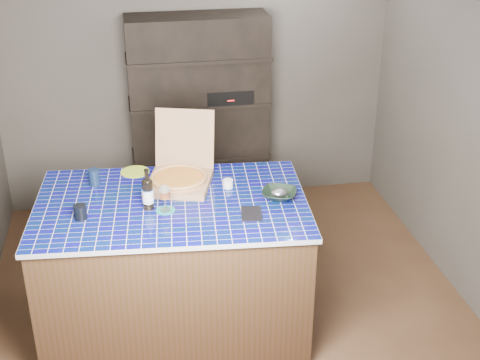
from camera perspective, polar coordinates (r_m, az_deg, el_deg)
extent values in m
plane|color=brown|center=(5.06, -1.06, -10.38)|extent=(3.50, 3.50, 0.00)
plane|color=#534F48|center=(6.06, -3.83, 9.21)|extent=(3.50, 0.00, 3.50)
plane|color=#534F48|center=(2.94, 4.28, -10.75)|extent=(3.50, 0.00, 3.50)
plane|color=#534F48|center=(4.99, 19.14, 3.99)|extent=(0.00, 3.50, 3.50)
cube|color=black|center=(5.97, -3.48, 5.39)|extent=(1.20, 0.40, 1.80)
cube|color=black|center=(5.88, -1.04, 7.43)|extent=(0.40, 0.32, 0.12)
cube|color=#412719|center=(4.62, -5.60, -7.35)|extent=(1.80, 1.21, 0.94)
cube|color=#05184D|center=(4.37, -5.87, -2.06)|extent=(1.85, 1.25, 0.03)
cube|color=#99744F|center=(4.56, -5.23, -0.26)|extent=(0.52, 0.52, 0.05)
cube|color=#99744F|center=(4.69, -4.75, 3.57)|extent=(0.42, 0.21, 0.41)
cylinder|color=#A87546|center=(4.54, -5.25, 0.07)|extent=(0.38, 0.38, 0.01)
cylinder|color=maroon|center=(4.54, -5.25, 0.20)|extent=(0.34, 0.34, 0.01)
torus|color=#A87546|center=(4.54, -5.25, 0.26)|extent=(0.39, 0.39, 0.02)
cylinder|color=black|center=(4.26, -7.87, -1.28)|extent=(0.07, 0.07, 0.19)
ellipsoid|color=black|center=(4.22, -7.94, -0.12)|extent=(0.07, 0.07, 0.04)
cylinder|color=black|center=(4.20, -7.98, 0.43)|extent=(0.03, 0.03, 0.08)
cylinder|color=silver|center=(4.27, -7.86, -1.39)|extent=(0.07, 0.07, 0.09)
cylinder|color=#4386E6|center=(4.28, -7.84, -1.71)|extent=(0.07, 0.07, 0.01)
cylinder|color=#4386E6|center=(4.25, -7.90, -0.84)|extent=(0.07, 0.07, 0.01)
cylinder|color=#167572|center=(4.26, -6.38, -2.59)|extent=(0.12, 0.12, 0.01)
cylinder|color=white|center=(4.26, -6.38, -2.52)|extent=(0.07, 0.07, 0.00)
cylinder|color=white|center=(4.24, -6.41, -2.05)|extent=(0.01, 0.01, 0.07)
ellipsoid|color=white|center=(4.21, -6.46, -1.07)|extent=(0.08, 0.08, 0.11)
cylinder|color=#D06521|center=(4.21, -6.46, -1.19)|extent=(0.06, 0.06, 0.05)
cylinder|color=white|center=(4.20, -6.48, -0.83)|extent=(0.07, 0.07, 0.02)
cylinder|color=black|center=(4.25, -13.48, -2.67)|extent=(0.08, 0.08, 0.09)
cube|color=black|center=(4.19, 0.98, -2.89)|extent=(0.15, 0.20, 0.01)
imported|color=black|center=(4.39, 3.37, -1.21)|extent=(0.29, 0.29, 0.06)
ellipsoid|color=#A9AAB4|center=(4.38, 3.37, -1.07)|extent=(0.11, 0.09, 0.05)
cylinder|color=white|center=(4.52, -1.03, -0.31)|extent=(0.07, 0.07, 0.06)
cylinder|color=black|center=(4.65, -12.34, 0.24)|extent=(0.07, 0.07, 0.12)
cylinder|color=#98B727|center=(4.80, -8.95, 0.70)|extent=(0.20, 0.20, 0.01)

